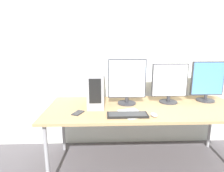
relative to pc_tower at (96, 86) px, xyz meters
The scene contains 10 objects.
wall_back 0.82m from the pc_tower, 40.06° to the left, with size 8.00×0.07×2.70m.
desk 0.63m from the pc_tower, 11.50° to the right, with size 2.23×0.91×0.75m.
pc_tower is the anchor object (origin of this frame).
monitor_main 0.37m from the pc_tower, ahead, with size 0.45×0.22×0.54m.
monitor_right_near 0.89m from the pc_tower, ahead, with size 0.43×0.22×0.48m.
monitor_right_far 1.39m from the pc_tower, ahead, with size 0.41×0.22×0.50m.
keyboard 0.55m from the pc_tower, 50.04° to the right, with size 0.41×0.16×0.02m.
mouse 0.75m from the pc_tower, 34.30° to the right, with size 0.07×0.11×0.03m.
cell_phone 0.41m from the pc_tower, 120.61° to the right, with size 0.13×0.16×0.01m.
paper_sheet_left 0.55m from the pc_tower, 40.64° to the right, with size 0.29×0.35×0.00m.
Camera 1 is at (-0.45, -1.59, 1.44)m, focal length 30.00 mm.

